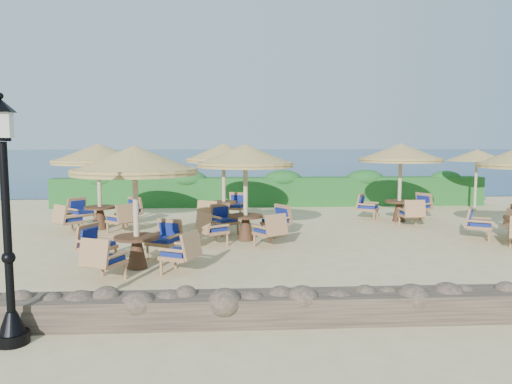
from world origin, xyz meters
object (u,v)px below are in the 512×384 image
at_px(cafe_set_3, 99,170).
at_px(cafe_set_4, 224,164).
at_px(lamp_post, 7,232).
at_px(extra_parasol, 477,155).
at_px(cafe_set_0, 135,186).
at_px(cafe_set_5, 400,165).
at_px(cafe_set_1, 245,176).

xyz_separation_m(cafe_set_3, cafe_set_4, (3.85, 0.99, 0.12)).
height_order(lamp_post, extra_parasol, lamp_post).
bearing_deg(cafe_set_4, cafe_set_0, -107.42).
bearing_deg(cafe_set_5, lamp_post, -132.02).
relative_size(cafe_set_1, cafe_set_3, 0.96).
height_order(cafe_set_1, cafe_set_4, same).
bearing_deg(lamp_post, cafe_set_1, 63.25).
xyz_separation_m(cafe_set_1, cafe_set_4, (-0.61, 3.03, 0.17)).
xyz_separation_m(lamp_post, cafe_set_4, (2.84, 9.87, 0.40)).
relative_size(cafe_set_0, cafe_set_3, 1.00).
height_order(cafe_set_0, cafe_set_4, same).
relative_size(cafe_set_1, cafe_set_4, 0.96).
bearing_deg(extra_parasol, lamp_post, -136.40).
bearing_deg(extra_parasol, cafe_set_3, -167.09).
bearing_deg(cafe_set_1, cafe_set_3, 155.41).
bearing_deg(cafe_set_5, cafe_set_3, -174.82).
distance_m(cafe_set_0, cafe_set_3, 5.30).
xyz_separation_m(lamp_post, cafe_set_5, (8.80, 9.77, 0.36)).
height_order(extra_parasol, cafe_set_3, cafe_set_3).
relative_size(cafe_set_1, cafe_set_5, 0.97).
height_order(lamp_post, cafe_set_3, lamp_post).
distance_m(cafe_set_3, cafe_set_4, 3.97).
relative_size(extra_parasol, cafe_set_3, 0.85).
bearing_deg(cafe_set_5, extra_parasol, 30.42).
bearing_deg(cafe_set_3, lamp_post, -83.53).
distance_m(lamp_post, cafe_set_3, 8.94).
height_order(lamp_post, cafe_set_0, lamp_post).
height_order(cafe_set_1, cafe_set_5, same).
bearing_deg(cafe_set_0, extra_parasol, 34.67).
relative_size(extra_parasol, cafe_set_1, 0.88).
xyz_separation_m(lamp_post, cafe_set_1, (3.45, 6.84, 0.24)).
xyz_separation_m(lamp_post, cafe_set_3, (-1.01, 8.88, 0.28)).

